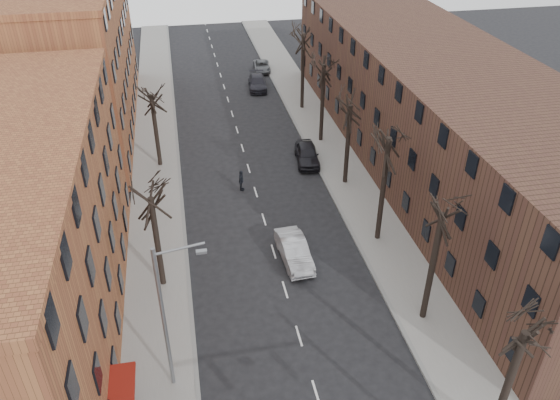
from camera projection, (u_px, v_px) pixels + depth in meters
sidewalk_left at (156, 160)px, 49.13m from camera, size 4.00×90.00×0.15m
sidewalk_right at (327, 144)px, 51.73m from camera, size 4.00×90.00×0.15m
building_left_far at (60, 59)px, 51.50m from camera, size 12.00×28.00×14.00m
building_right at (437, 111)px, 46.23m from camera, size 12.00×50.00×10.00m
tree_right_b at (422, 317)px, 32.74m from camera, size 5.20×5.20×10.80m
tree_right_c at (377, 239)px, 39.34m from camera, size 5.20×5.20×11.60m
tree_right_d at (345, 183)px, 45.93m from camera, size 5.20×5.20×10.00m
tree_right_e at (321, 141)px, 52.53m from camera, size 5.20×5.20×10.80m
tree_right_f at (302, 108)px, 59.12m from camera, size 5.20×5.20×11.60m
tree_left_a at (164, 284)px, 35.22m from camera, size 5.20×5.20×9.50m
tree_left_b at (161, 166)px, 48.41m from camera, size 5.20×5.20×9.50m
streetlight at (167, 314)px, 26.00m from camera, size 2.45×0.22×9.03m
silver_sedan at (294, 251)px, 36.90m from camera, size 1.98×4.91×1.59m
parked_car_near at (307, 154)px, 48.53m from camera, size 2.41×4.95×1.63m
parked_car_mid at (257, 83)px, 63.60m from camera, size 2.53×5.18×1.45m
parked_car_far at (262, 66)px, 68.77m from camera, size 2.31×4.40×1.18m
pedestrian_crossing at (241, 181)px, 44.49m from camera, size 0.72×1.13×1.80m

